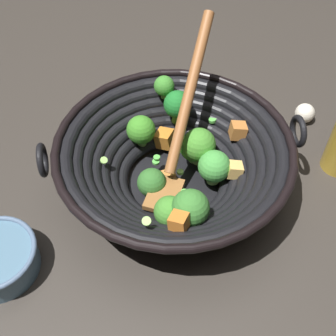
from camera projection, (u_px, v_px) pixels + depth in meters
ground_plane at (174, 186)px, 0.75m from camera, size 4.00×4.00×0.00m
wok at (175, 159)px, 0.70m from camera, size 0.39×0.41×0.23m
garlic_bulb at (305, 113)px, 0.85m from camera, size 0.04×0.04×0.04m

